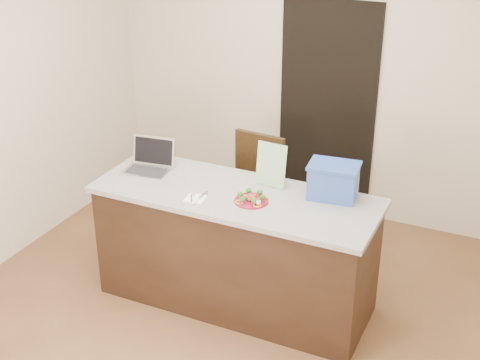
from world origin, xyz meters
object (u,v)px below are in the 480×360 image
at_px(chair, 254,187).
at_px(laptop, 150,161).
at_px(blue_box, 333,181).
at_px(plate, 251,201).
at_px(yogurt_bottle, 258,204).
at_px(napkin, 195,198).
at_px(island, 236,248).

bearing_deg(chair, laptop, -124.25).
bearing_deg(blue_box, laptop, 179.29).
distance_m(laptop, blue_box, 1.41).
bearing_deg(plate, yogurt_bottle, -36.09).
distance_m(napkin, laptop, 0.62).
distance_m(plate, napkin, 0.39).
relative_size(island, napkin, 15.36).
height_order(plate, napkin, plate).
relative_size(yogurt_bottle, laptop, 0.19).
distance_m(island, blue_box, 0.90).
bearing_deg(blue_box, yogurt_bottle, -144.78).
xyz_separation_m(laptop, blue_box, (1.41, 0.14, 0.06)).
distance_m(plate, blue_box, 0.59).
bearing_deg(napkin, yogurt_bottle, 8.51).
relative_size(laptop, chair, 0.36).
xyz_separation_m(napkin, laptop, (-0.55, 0.29, 0.06)).
height_order(yogurt_bottle, laptop, laptop).
xyz_separation_m(plate, chair, (-0.36, 0.85, -0.35)).
bearing_deg(laptop, island, -14.20).
relative_size(plate, laptop, 0.65).
height_order(blue_box, chair, blue_box).
xyz_separation_m(plate, napkin, (-0.37, -0.12, -0.01)).
xyz_separation_m(blue_box, chair, (-0.84, 0.54, -0.47)).
bearing_deg(napkin, laptop, 152.30).
height_order(island, chair, chair).
distance_m(island, napkin, 0.55).
bearing_deg(blue_box, napkin, -159.88).
distance_m(plate, laptop, 0.94).
distance_m(plate, chair, 0.99).
bearing_deg(chair, island, -70.47).
height_order(island, laptop, laptop).
relative_size(island, yogurt_bottle, 29.02).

